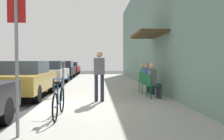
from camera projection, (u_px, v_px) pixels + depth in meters
The scene contains 17 objects.
ground_plane at pixel (35, 112), 7.12m from camera, with size 60.00×60.00×0.00m, color #2D2D30.
sidewalk_slab at pixel (109, 98), 9.25m from camera, with size 4.50×32.00×0.12m, color #9E9B93.
building_facade at pixel (171, 16), 9.29m from camera, with size 1.40×32.00×6.40m.
parked_car_1 at pixel (25, 79), 9.91m from camera, with size 1.80×4.40×1.48m.
parked_car_2 at pixel (51, 72), 15.46m from camera, with size 1.80×4.40×1.48m.
parked_car_3 at pixel (63, 69), 21.11m from camera, with size 1.80×4.40×1.49m.
parked_car_4 at pixel (71, 68), 27.12m from camera, with size 1.80×4.40×1.37m.
parking_meter at pixel (63, 76), 9.82m from camera, with size 0.12×0.10×1.32m.
street_sign at pixel (17, 52), 4.30m from camera, with size 0.32×0.06×2.60m.
bicycle_0 at pixel (59, 102), 5.91m from camera, with size 0.46×1.71×0.90m.
cafe_chair_0 at pixel (152, 85), 8.85m from camera, with size 0.50×0.50×0.87m.
seated_patron_0 at pixel (154, 79), 8.85m from camera, with size 0.46×0.40×1.29m.
cafe_chair_1 at pixel (147, 82), 9.81m from camera, with size 0.55×0.55×0.87m.
seated_patron_1 at pixel (148, 77), 9.82m from camera, with size 0.50×0.46×1.29m.
cafe_chair_2 at pixel (143, 81), 10.54m from camera, with size 0.49×0.49×0.87m.
seated_patron_2 at pixel (145, 76), 10.54m from camera, with size 0.46×0.40×1.29m.
pedestrian_standing at pixel (99, 72), 8.16m from camera, with size 0.36×0.22×1.70m.
Camera 1 is at (1.82, -7.20, 1.47)m, focal length 39.19 mm.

